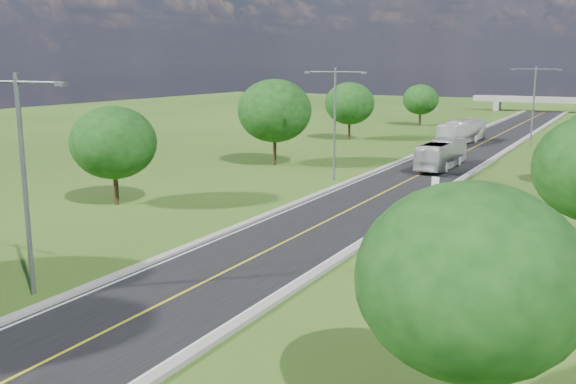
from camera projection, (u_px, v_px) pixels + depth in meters
name	position (u px, v px, depth m)	size (l,w,h in m)	color
ground	(444.00, 163.00, 67.85)	(260.00, 260.00, 0.00)	#294814
road	(459.00, 155.00, 73.01)	(8.00, 150.00, 0.06)	black
curb_left	(422.00, 152.00, 74.99)	(0.50, 150.00, 0.22)	gray
curb_right	(497.00, 157.00, 71.00)	(0.50, 150.00, 0.22)	gray
speed_limit_sign	(435.00, 187.00, 46.15)	(0.55, 0.09, 2.40)	slate
overpass	(546.00, 101.00, 136.20)	(30.00, 3.00, 3.20)	gray
streetlight_near_left	(23.00, 166.00, 28.19)	(5.90, 0.25, 10.00)	slate
streetlight_mid_left	(335.00, 114.00, 56.58)	(5.90, 0.25, 10.00)	slate
streetlight_far_right	(534.00, 99.00, 79.34)	(5.90, 0.25, 10.00)	slate
tree_lb	(114.00, 143.00, 46.91)	(6.30, 6.30, 7.33)	black
tree_lc	(275.00, 111.00, 65.18)	(7.56, 7.56, 8.79)	black
tree_ld	(350.00, 103.00, 86.89)	(6.72, 6.72, 7.82)	black
tree_le	(421.00, 100.00, 106.49)	(5.88, 5.88, 6.84)	black
tree_ra	(470.00, 280.00, 17.34)	(6.30, 6.30, 7.33)	black
bus_outbound	(442.00, 154.00, 63.47)	(2.38, 10.17, 2.83)	silver
bus_inbound	(461.00, 132.00, 83.21)	(2.51, 10.73, 2.99)	silver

